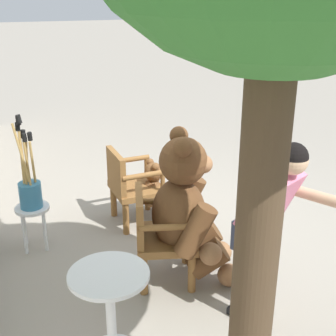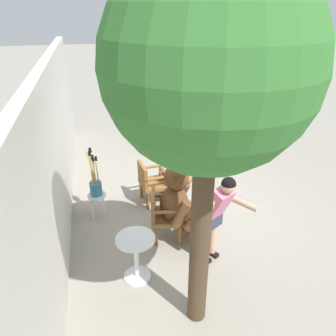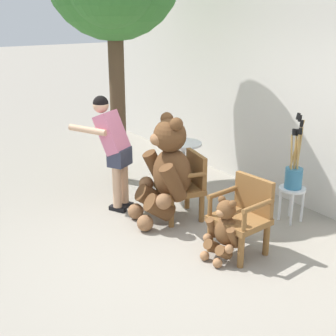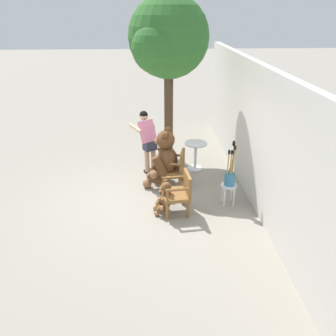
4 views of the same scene
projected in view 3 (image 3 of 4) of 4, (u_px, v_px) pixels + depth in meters
name	position (u px, v px, depth m)	size (l,w,h in m)	color
ground_plane	(159.00, 248.00, 5.39)	(60.00, 60.00, 0.00)	gray
back_wall	(311.00, 105.00, 6.19)	(10.00, 0.16, 2.80)	beige
wooden_chair_left	(184.00, 184.00, 6.07)	(0.66, 0.63, 0.86)	brown
wooden_chair_right	(243.00, 214.00, 5.19)	(0.61, 0.58, 0.86)	brown
teddy_bear_large	(167.00, 171.00, 5.89)	(0.87, 0.87, 1.40)	brown
teddy_bear_small	(224.00, 230.00, 5.07)	(0.43, 0.42, 0.71)	brown
person_visitor	(113.00, 144.00, 6.20)	(0.65, 0.71, 1.54)	black
white_stool	(292.00, 195.00, 5.98)	(0.34, 0.34, 0.46)	silver
brush_bucket	(294.00, 172.00, 5.87)	(0.22, 0.22, 0.96)	teal
round_side_table	(183.00, 160.00, 7.05)	(0.56, 0.56, 0.72)	silver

